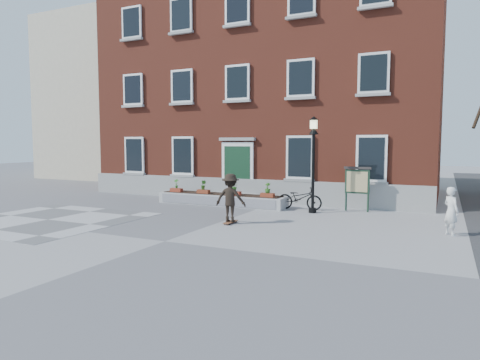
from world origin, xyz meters
The scene contains 10 objects.
ground centered at (0.00, 0.00, 0.00)m, with size 100.00×100.00×0.00m, color gray.
checker_patch centered at (-6.00, 1.00, 0.01)m, with size 6.00×6.00×0.01m, color #59595C.
distant_building centered at (-18.00, 20.00, 6.50)m, with size 10.00×12.00×13.00m, color beige.
bicycle centered at (1.68, 7.43, 0.51)m, with size 0.67×1.93×1.01m, color black.
bystander centered at (7.48, 4.50, 0.76)m, with size 0.55×0.36×1.51m, color silver.
brick_building centered at (-2.00, 13.98, 6.30)m, with size 18.40×10.85×12.60m.
planter_assembly centered at (-1.99, 7.18, 0.31)m, with size 6.20×1.12×1.15m.
lamp_post centered at (2.42, 6.87, 2.54)m, with size 0.40×0.40×3.93m.
notice_board centered at (3.99, 8.03, 1.26)m, with size 1.10×0.16×1.87m.
skateboarder centered at (0.47, 3.29, 0.92)m, with size 1.17×0.78×1.77m.
Camera 1 is at (7.26, -10.06, 2.83)m, focal length 32.00 mm.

